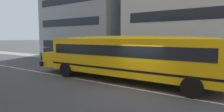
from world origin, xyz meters
The scene contains 5 objects.
ground_plane centered at (0.00, 0.00, 0.00)m, with size 400.00×400.00×0.00m, color #424244.
sidewalk_far centered at (0.00, 8.49, 0.01)m, with size 120.00×3.00×0.01m, color gray.
lane_centreline centered at (0.00, 0.00, 0.00)m, with size 110.00×0.16×0.01m, color silver.
school_bus centered at (-1.97, 1.35, 1.80)m, with size 13.61×3.23×3.03m.
parked_car_green_beside_sign centered at (-15.03, 5.93, 0.84)m, with size 3.95×1.98×1.64m.
Camera 1 is at (4.85, -9.49, 2.92)m, focal length 30.88 mm.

